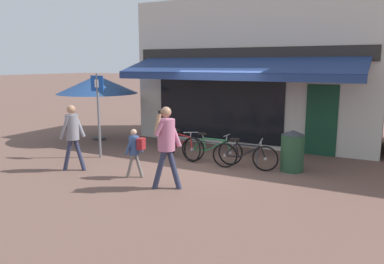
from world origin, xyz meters
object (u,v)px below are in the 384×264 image
at_px(parking_sign, 98,107).
at_px(bicycle_green, 211,150).
at_px(pedestrian_adult, 166,139).
at_px(pedestrian_child, 135,147).
at_px(bicycle_red, 180,145).
at_px(pedestrian_second_adult, 72,131).
at_px(bicycle_black, 245,156).
at_px(cafe_parasol, 97,85).
at_px(litter_bin, 292,151).

bearing_deg(parking_sign, bicycle_green, 16.56).
distance_m(bicycle_green, parking_sign, 3.45).
bearing_deg(parking_sign, pedestrian_adult, -25.10).
bearing_deg(bicycle_green, pedestrian_child, -122.09).
relative_size(bicycle_red, pedestrian_adult, 0.92).
xyz_separation_m(bicycle_green, pedestrian_child, (-1.03, -2.07, 0.37)).
bearing_deg(pedestrian_adult, pedestrian_second_adult, -6.92).
bearing_deg(pedestrian_adult, bicycle_black, -118.22).
xyz_separation_m(pedestrian_adult, pedestrian_child, (-1.09, 0.36, -0.37)).
distance_m(bicycle_red, pedestrian_child, 2.18).
bearing_deg(cafe_parasol, bicycle_green, -12.45).
bearing_deg(bicycle_black, litter_bin, 13.08).
distance_m(bicycle_red, pedestrian_second_adult, 3.04).
bearing_deg(pedestrian_adult, pedestrian_child, -22.46).
distance_m(pedestrian_child, cafe_parasol, 5.18).
height_order(parking_sign, cafe_parasol, parking_sign).
relative_size(bicycle_red, pedestrian_second_adult, 0.98).
xyz_separation_m(bicycle_green, parking_sign, (-3.13, -0.93, 1.12)).
bearing_deg(bicycle_red, bicycle_black, 13.72).
relative_size(pedestrian_second_adult, litter_bin, 1.61).
relative_size(bicycle_green, cafe_parasol, 0.62).
xyz_separation_m(bicycle_green, pedestrian_adult, (0.06, -2.42, 0.74)).
bearing_deg(pedestrian_child, pedestrian_second_adult, -1.00).
bearing_deg(cafe_parasol, bicycle_red, -14.51).
bearing_deg(pedestrian_child, litter_bin, -152.35).
height_order(bicycle_red, pedestrian_second_adult, pedestrian_second_adult).
distance_m(pedestrian_child, pedestrian_second_adult, 1.80).
xyz_separation_m(bicycle_black, parking_sign, (-4.17, -0.72, 1.12)).
relative_size(litter_bin, parking_sign, 0.43).
bearing_deg(bicycle_green, parking_sign, -169.08).
distance_m(pedestrian_child, litter_bin, 3.93).
bearing_deg(bicycle_green, bicycle_black, -17.03).
distance_m(pedestrian_child, parking_sign, 2.50).
distance_m(bicycle_green, pedestrian_second_adult, 3.68).
relative_size(bicycle_green, litter_bin, 1.68).
bearing_deg(bicycle_red, bicycle_green, 17.37).
height_order(bicycle_black, parking_sign, parking_sign).
distance_m(bicycle_red, bicycle_green, 1.02).
relative_size(parking_sign, cafe_parasol, 0.86).
relative_size(bicycle_black, litter_bin, 1.62).
bearing_deg(litter_bin, bicycle_green, -173.72).
bearing_deg(pedestrian_child, bicycle_red, -98.67).
bearing_deg(cafe_parasol, pedestrian_child, -38.91).
height_order(bicycle_green, cafe_parasol, cafe_parasol).
relative_size(bicycle_black, parking_sign, 0.70).
xyz_separation_m(parking_sign, cafe_parasol, (-1.81, 2.02, 0.49)).
relative_size(pedestrian_second_adult, cafe_parasol, 0.60).
height_order(bicycle_green, pedestrian_adult, pedestrian_adult).
relative_size(pedestrian_child, litter_bin, 1.13).
bearing_deg(cafe_parasol, bicycle_black, -12.27).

